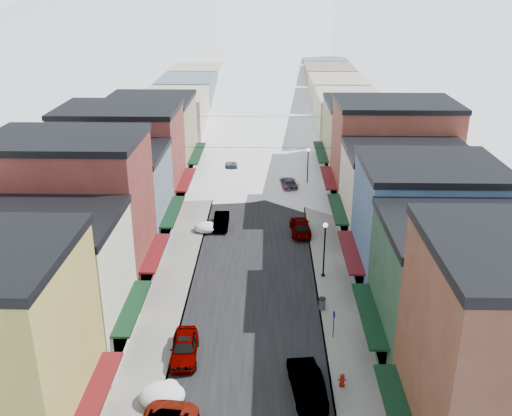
{
  "coord_description": "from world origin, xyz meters",
  "views": [
    {
      "loc": [
        1.12,
        -19.17,
        22.84
      ],
      "look_at": [
        0.0,
        30.9,
        2.84
      ],
      "focal_mm": 40.0,
      "sensor_mm": 36.0,
      "label": 1
    }
  ],
  "objects_px": {
    "fire_hydrant": "(342,380)",
    "streetlamp_near": "(325,243)",
    "car_silver_sedan": "(184,347)",
    "car_green_sedan": "(307,382)",
    "trash_can": "(322,303)",
    "car_dark_hatch": "(221,221)"
  },
  "relations": [
    {
      "from": "trash_can",
      "to": "car_silver_sedan",
      "type": "bearing_deg",
      "value": -148.28
    },
    {
      "from": "car_silver_sedan",
      "to": "car_green_sedan",
      "type": "bearing_deg",
      "value": -26.94
    },
    {
      "from": "fire_hydrant",
      "to": "trash_can",
      "type": "distance_m",
      "value": 8.66
    },
    {
      "from": "car_green_sedan",
      "to": "fire_hydrant",
      "type": "distance_m",
      "value": 2.25
    },
    {
      "from": "fire_hydrant",
      "to": "trash_can",
      "type": "xyz_separation_m",
      "value": [
        -0.47,
        8.64,
        0.08
      ]
    },
    {
      "from": "car_dark_hatch",
      "to": "fire_hydrant",
      "type": "xyz_separation_m",
      "value": [
        9.17,
        -23.99,
        -0.12
      ]
    },
    {
      "from": "car_silver_sedan",
      "to": "car_green_sedan",
      "type": "height_order",
      "value": "car_green_sedan"
    },
    {
      "from": "car_silver_sedan",
      "to": "fire_hydrant",
      "type": "relative_size",
      "value": 5.05
    },
    {
      "from": "car_silver_sedan",
      "to": "car_dark_hatch",
      "type": "distance_m",
      "value": 21.18
    },
    {
      "from": "car_dark_hatch",
      "to": "car_green_sedan",
      "type": "height_order",
      "value": "car_green_sedan"
    },
    {
      "from": "car_silver_sedan",
      "to": "trash_can",
      "type": "bearing_deg",
      "value": 28.18
    },
    {
      "from": "car_dark_hatch",
      "to": "car_green_sedan",
      "type": "relative_size",
      "value": 0.83
    },
    {
      "from": "car_silver_sedan",
      "to": "trash_can",
      "type": "height_order",
      "value": "car_silver_sedan"
    },
    {
      "from": "fire_hydrant",
      "to": "car_silver_sedan",
      "type": "bearing_deg",
      "value": 164.1
    },
    {
      "from": "car_green_sedan",
      "to": "trash_can",
      "type": "xyz_separation_m",
      "value": [
        1.7,
        9.17,
        -0.18
      ]
    },
    {
      "from": "streetlamp_near",
      "to": "fire_hydrant",
      "type": "bearing_deg",
      "value": -90.27
    },
    {
      "from": "fire_hydrant",
      "to": "streetlamp_near",
      "type": "bearing_deg",
      "value": 89.73
    },
    {
      "from": "car_green_sedan",
      "to": "fire_hydrant",
      "type": "relative_size",
      "value": 5.69
    },
    {
      "from": "trash_can",
      "to": "streetlamp_near",
      "type": "bearing_deg",
      "value": 84.03
    },
    {
      "from": "car_green_sedan",
      "to": "fire_hydrant",
      "type": "xyz_separation_m",
      "value": [
        2.17,
        0.52,
        -0.26
      ]
    },
    {
      "from": "fire_hydrant",
      "to": "trash_can",
      "type": "bearing_deg",
      "value": 93.13
    },
    {
      "from": "car_silver_sedan",
      "to": "streetlamp_near",
      "type": "xyz_separation_m",
      "value": [
        9.96,
        10.98,
        2.42
      ]
    }
  ]
}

